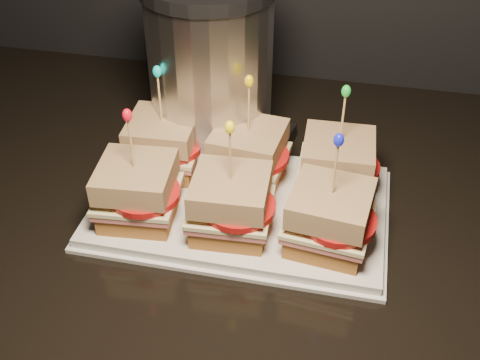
# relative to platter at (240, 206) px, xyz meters

# --- Properties ---
(granite_slab) EXTENTS (2.32, 0.71, 0.03)m
(granite_slab) POSITION_rel_platter_xyz_m (0.28, 0.06, -0.02)
(granite_slab) COLOR black
(granite_slab) RESTS_ON cabinet
(platter) EXTENTS (0.39, 0.24, 0.02)m
(platter) POSITION_rel_platter_xyz_m (0.00, 0.00, 0.00)
(platter) COLOR silver
(platter) RESTS_ON granite_slab
(platter_rim) EXTENTS (0.40, 0.25, 0.01)m
(platter_rim) POSITION_rel_platter_xyz_m (0.00, 0.00, -0.01)
(platter_rim) COLOR silver
(platter_rim) RESTS_ON granite_slab
(sandwich_0_bread_bot) EXTENTS (0.10, 0.10, 0.03)m
(sandwich_0_bread_bot) POSITION_rel_platter_xyz_m (-0.12, 0.06, 0.02)
(sandwich_0_bread_bot) COLOR brown
(sandwich_0_bread_bot) RESTS_ON platter
(sandwich_0_ham) EXTENTS (0.11, 0.10, 0.01)m
(sandwich_0_ham) POSITION_rel_platter_xyz_m (-0.12, 0.06, 0.04)
(sandwich_0_ham) COLOR #B65655
(sandwich_0_ham) RESTS_ON sandwich_0_bread_bot
(sandwich_0_cheese) EXTENTS (0.11, 0.10, 0.01)m
(sandwich_0_cheese) POSITION_rel_platter_xyz_m (-0.12, 0.06, 0.05)
(sandwich_0_cheese) COLOR beige
(sandwich_0_cheese) RESTS_ON sandwich_0_ham
(sandwich_0_tomato) EXTENTS (0.09, 0.09, 0.01)m
(sandwich_0_tomato) POSITION_rel_platter_xyz_m (-0.11, 0.05, 0.05)
(sandwich_0_tomato) COLOR #AF1513
(sandwich_0_tomato) RESTS_ON sandwich_0_cheese
(sandwich_0_bread_top) EXTENTS (0.10, 0.10, 0.03)m
(sandwich_0_bread_top) POSITION_rel_platter_xyz_m (-0.12, 0.06, 0.07)
(sandwich_0_bread_top) COLOR brown
(sandwich_0_bread_top) RESTS_ON sandwich_0_tomato
(sandwich_0_pick) EXTENTS (0.00, 0.00, 0.09)m
(sandwich_0_pick) POSITION_rel_platter_xyz_m (-0.12, 0.06, 0.12)
(sandwich_0_pick) COLOR tan
(sandwich_0_pick) RESTS_ON sandwich_0_bread_top
(sandwich_0_frill) EXTENTS (0.01, 0.01, 0.02)m
(sandwich_0_frill) POSITION_rel_platter_xyz_m (-0.12, 0.06, 0.16)
(sandwich_0_frill) COLOR #07BFBB
(sandwich_0_frill) RESTS_ON sandwich_0_pick
(sandwich_1_bread_bot) EXTENTS (0.10, 0.10, 0.03)m
(sandwich_1_bread_bot) POSITION_rel_platter_xyz_m (0.00, 0.06, 0.02)
(sandwich_1_bread_bot) COLOR brown
(sandwich_1_bread_bot) RESTS_ON platter
(sandwich_1_ham) EXTENTS (0.11, 0.11, 0.01)m
(sandwich_1_ham) POSITION_rel_platter_xyz_m (0.00, 0.06, 0.04)
(sandwich_1_ham) COLOR #B65655
(sandwich_1_ham) RESTS_ON sandwich_1_bread_bot
(sandwich_1_cheese) EXTENTS (0.11, 0.11, 0.01)m
(sandwich_1_cheese) POSITION_rel_platter_xyz_m (0.00, 0.06, 0.05)
(sandwich_1_cheese) COLOR beige
(sandwich_1_cheese) RESTS_ON sandwich_1_ham
(sandwich_1_tomato) EXTENTS (0.09, 0.09, 0.01)m
(sandwich_1_tomato) POSITION_rel_platter_xyz_m (0.01, 0.05, 0.05)
(sandwich_1_tomato) COLOR #AF1513
(sandwich_1_tomato) RESTS_ON sandwich_1_cheese
(sandwich_1_bread_top) EXTENTS (0.10, 0.10, 0.03)m
(sandwich_1_bread_top) POSITION_rel_platter_xyz_m (0.00, 0.06, 0.07)
(sandwich_1_bread_top) COLOR brown
(sandwich_1_bread_top) RESTS_ON sandwich_1_tomato
(sandwich_1_pick) EXTENTS (0.00, 0.00, 0.09)m
(sandwich_1_pick) POSITION_rel_platter_xyz_m (0.00, 0.06, 0.12)
(sandwich_1_pick) COLOR tan
(sandwich_1_pick) RESTS_ON sandwich_1_bread_top
(sandwich_1_frill) EXTENTS (0.01, 0.01, 0.02)m
(sandwich_1_frill) POSITION_rel_platter_xyz_m (0.00, 0.06, 0.16)
(sandwich_1_frill) COLOR #EAC602
(sandwich_1_frill) RESTS_ON sandwich_1_pick
(sandwich_2_bread_bot) EXTENTS (0.09, 0.09, 0.03)m
(sandwich_2_bread_bot) POSITION_rel_platter_xyz_m (0.12, 0.06, 0.02)
(sandwich_2_bread_bot) COLOR brown
(sandwich_2_bread_bot) RESTS_ON platter
(sandwich_2_ham) EXTENTS (0.10, 0.10, 0.01)m
(sandwich_2_ham) POSITION_rel_platter_xyz_m (0.12, 0.06, 0.04)
(sandwich_2_ham) COLOR #B65655
(sandwich_2_ham) RESTS_ON sandwich_2_bread_bot
(sandwich_2_cheese) EXTENTS (0.11, 0.10, 0.01)m
(sandwich_2_cheese) POSITION_rel_platter_xyz_m (0.12, 0.06, 0.05)
(sandwich_2_cheese) COLOR beige
(sandwich_2_cheese) RESTS_ON sandwich_2_ham
(sandwich_2_tomato) EXTENTS (0.09, 0.09, 0.01)m
(sandwich_2_tomato) POSITION_rel_platter_xyz_m (0.14, 0.05, 0.05)
(sandwich_2_tomato) COLOR #AF1513
(sandwich_2_tomato) RESTS_ON sandwich_2_cheese
(sandwich_2_bread_top) EXTENTS (0.10, 0.10, 0.03)m
(sandwich_2_bread_top) POSITION_rel_platter_xyz_m (0.12, 0.06, 0.07)
(sandwich_2_bread_top) COLOR brown
(sandwich_2_bread_top) RESTS_ON sandwich_2_tomato
(sandwich_2_pick) EXTENTS (0.00, 0.00, 0.09)m
(sandwich_2_pick) POSITION_rel_platter_xyz_m (0.12, 0.06, 0.12)
(sandwich_2_pick) COLOR tan
(sandwich_2_pick) RESTS_ON sandwich_2_bread_top
(sandwich_2_frill) EXTENTS (0.01, 0.01, 0.02)m
(sandwich_2_frill) POSITION_rel_platter_xyz_m (0.12, 0.06, 0.16)
(sandwich_2_frill) COLOR green
(sandwich_2_frill) RESTS_ON sandwich_2_pick
(sandwich_3_bread_bot) EXTENTS (0.10, 0.10, 0.03)m
(sandwich_3_bread_bot) POSITION_rel_platter_xyz_m (-0.12, -0.06, 0.02)
(sandwich_3_bread_bot) COLOR brown
(sandwich_3_bread_bot) RESTS_ON platter
(sandwich_3_ham) EXTENTS (0.11, 0.11, 0.01)m
(sandwich_3_ham) POSITION_rel_platter_xyz_m (-0.12, -0.06, 0.04)
(sandwich_3_ham) COLOR #B65655
(sandwich_3_ham) RESTS_ON sandwich_3_bread_bot
(sandwich_3_cheese) EXTENTS (0.11, 0.11, 0.01)m
(sandwich_3_cheese) POSITION_rel_platter_xyz_m (-0.12, -0.06, 0.05)
(sandwich_3_cheese) COLOR beige
(sandwich_3_cheese) RESTS_ON sandwich_3_ham
(sandwich_3_tomato) EXTENTS (0.09, 0.09, 0.01)m
(sandwich_3_tomato) POSITION_rel_platter_xyz_m (-0.11, -0.06, 0.05)
(sandwich_3_tomato) COLOR #AF1513
(sandwich_3_tomato) RESTS_ON sandwich_3_cheese
(sandwich_3_bread_top) EXTENTS (0.10, 0.10, 0.03)m
(sandwich_3_bread_top) POSITION_rel_platter_xyz_m (-0.12, -0.06, 0.07)
(sandwich_3_bread_top) COLOR brown
(sandwich_3_bread_top) RESTS_ON sandwich_3_tomato
(sandwich_3_pick) EXTENTS (0.00, 0.00, 0.09)m
(sandwich_3_pick) POSITION_rel_platter_xyz_m (-0.12, -0.06, 0.12)
(sandwich_3_pick) COLOR tan
(sandwich_3_pick) RESTS_ON sandwich_3_bread_top
(sandwich_3_frill) EXTENTS (0.01, 0.01, 0.02)m
(sandwich_3_frill) POSITION_rel_platter_xyz_m (-0.12, -0.06, 0.16)
(sandwich_3_frill) COLOR red
(sandwich_3_frill) RESTS_ON sandwich_3_pick
(sandwich_4_bread_bot) EXTENTS (0.10, 0.10, 0.03)m
(sandwich_4_bread_bot) POSITION_rel_platter_xyz_m (0.00, -0.06, 0.02)
(sandwich_4_bread_bot) COLOR brown
(sandwich_4_bread_bot) RESTS_ON platter
(sandwich_4_ham) EXTENTS (0.11, 0.10, 0.01)m
(sandwich_4_ham) POSITION_rel_platter_xyz_m (0.00, -0.06, 0.04)
(sandwich_4_ham) COLOR #B65655
(sandwich_4_ham) RESTS_ON sandwich_4_bread_bot
(sandwich_4_cheese) EXTENTS (0.11, 0.10, 0.01)m
(sandwich_4_cheese) POSITION_rel_platter_xyz_m (0.00, -0.06, 0.05)
(sandwich_4_cheese) COLOR beige
(sandwich_4_cheese) RESTS_ON sandwich_4_ham
(sandwich_4_tomato) EXTENTS (0.09, 0.09, 0.01)m
(sandwich_4_tomato) POSITION_rel_platter_xyz_m (0.01, -0.06, 0.05)
(sandwich_4_tomato) COLOR #AF1513
(sandwich_4_tomato) RESTS_ON sandwich_4_cheese
(sandwich_4_bread_top) EXTENTS (0.10, 0.10, 0.03)m
(sandwich_4_bread_top) POSITION_rel_platter_xyz_m (0.00, -0.06, 0.07)
(sandwich_4_bread_top) COLOR brown
(sandwich_4_bread_top) RESTS_ON sandwich_4_tomato
(sandwich_4_pick) EXTENTS (0.00, 0.00, 0.09)m
(sandwich_4_pick) POSITION_rel_platter_xyz_m (0.00, -0.06, 0.12)
(sandwich_4_pick) COLOR tan
(sandwich_4_pick) RESTS_ON sandwich_4_bread_top
(sandwich_4_frill) EXTENTS (0.01, 0.01, 0.02)m
(sandwich_4_frill) POSITION_rel_platter_xyz_m (0.00, -0.06, 0.16)
(sandwich_4_frill) COLOR yellow
(sandwich_4_frill) RESTS_ON sandwich_4_pick
(sandwich_5_bread_bot) EXTENTS (0.10, 0.10, 0.03)m
(sandwich_5_bread_bot) POSITION_rel_platter_xyz_m (0.12, -0.06, 0.02)
(sandwich_5_bread_bot) COLOR brown
(sandwich_5_bread_bot) RESTS_ON platter
(sandwich_5_ham) EXTENTS (0.11, 0.11, 0.01)m
(sandwich_5_ham) POSITION_rel_platter_xyz_m (0.12, -0.06, 0.04)
(sandwich_5_ham) COLOR #B65655
(sandwich_5_ham) RESTS_ON sandwich_5_bread_bot
(sandwich_5_cheese) EXTENTS (0.11, 0.11, 0.01)m
(sandwich_5_cheese) POSITION_rel_platter_xyz_m (0.12, -0.06, 0.05)
(sandwich_5_cheese) COLOR beige
(sandwich_5_cheese) RESTS_ON sandwich_5_ham
(sandwich_5_tomato) EXTENTS (0.09, 0.09, 0.01)m
(sandwich_5_tomato) POSITION_rel_platter_xyz_m (0.14, -0.06, 0.05)
(sandwich_5_tomato) COLOR #AF1513
(sandwich_5_tomato) RESTS_ON sandwich_5_cheese
(sandwich_5_bread_top) EXTENTS (0.10, 0.10, 0.03)m
(sandwich_5_bread_top) POSITION_rel_platter_xyz_m (0.12, -0.06, 0.07)
(sandwich_5_bread_top) COLOR brown
(sandwich_5_bread_top) RESTS_ON sandwich_5_tomato
(sandwich_5_pick) EXTENTS (0.00, 0.00, 0.09)m
(sandwich_5_pick) POSITION_rel_platter_xyz_m (0.12, -0.06, 0.12)
(sandwich_5_pick) COLOR tan
(sandwich_5_pick) RESTS_ON sandwich_5_bread_top
(sandwich_5_frill) EXTENTS (0.01, 0.01, 0.02)m
(sandwich_5_frill) POSITION_rel_platter_xyz_m (0.12, -0.06, 0.16)
(sandwich_5_frill) COLOR #161DD7
(sandwich_5_frill) RESTS_ON sandwich_5_pick
(appliance_base) EXTENTS (0.24, 0.22, 0.03)m
(appliance_base) POSITION_rel_platter_xyz_m (-0.07, 0.13, 0.00)
(appliance_base) COLOR #262628
(appliance_base) RESTS_ON granite_slab
(appliance_body) EXTENTS (0.18, 0.18, 0.23)m
(appliance_body) POSITION_rel_platter_xyz_m (-0.07, 0.13, 0.13)
(appliance_body) COLOR silver
(appliance_body) RESTS_ON appliance_base
(appliance) EXTENTS (0.21, 0.18, 0.27)m
(appliance) POSITION_rel_platter_xyz_m (-0.07, 0.13, 0.13)
(appliance) COLOR silver
(appliance) RESTS_ON granite_slab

